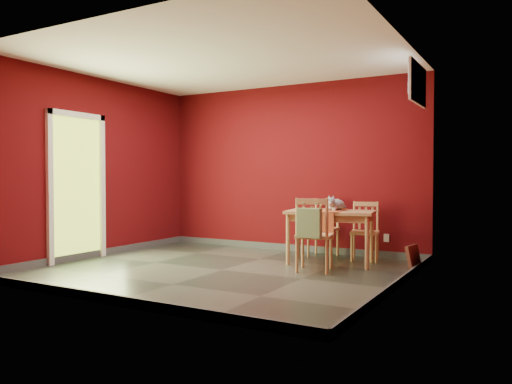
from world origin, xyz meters
The scene contains 13 objects.
ground centered at (0.00, 0.00, 0.00)m, with size 4.50×4.50×0.00m, color #2D342D.
room_shell centered at (0.00, 0.00, 0.05)m, with size 4.50×4.50×4.50m.
doorway centered at (-2.23, -0.40, 1.12)m, with size 0.06×1.01×2.13m.
window centered at (2.23, 1.00, 2.35)m, with size 0.05×0.90×0.50m.
outlet_plate centered at (1.60, 1.99, 0.30)m, with size 0.08×0.01×0.12m, color silver.
dining_table centered at (1.05, 1.13, 0.64)m, with size 1.28×0.89×0.74m.
table_runner centered at (1.05, 1.01, 0.68)m, with size 0.47×0.78×0.36m.
chair_far_left centered at (0.72, 1.73, 0.44)m, with size 0.43×0.43×0.87m.
chair_far_right centered at (1.37, 1.67, 0.43)m, with size 0.47×0.47×0.84m.
chair_near centered at (1.07, 0.49, 0.48)m, with size 0.53×0.53×0.94m.
tote_bag centered at (1.10, 0.27, 0.64)m, with size 0.30×0.18×0.43m.
cat centered at (1.11, 1.19, 0.85)m, with size 0.23×0.44×0.22m, color slate, non-canonical shape.
picture_frame centered at (2.19, 1.07, 0.17)m, with size 0.16×0.35×0.34m.
Camera 1 is at (3.53, -5.36, 1.20)m, focal length 35.00 mm.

